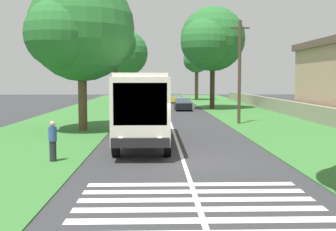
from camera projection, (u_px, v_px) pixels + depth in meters
The scene contains 18 objects.
ground at pixel (183, 160), 18.17m from camera, with size 160.00×160.00×0.00m, color #333335.
grass_verge_left at pixel (65, 124), 32.88m from camera, with size 120.00×8.00×0.04m, color #387533.
grass_verge_right at pixel (275, 123), 33.34m from camera, with size 120.00×8.00×0.04m, color #387533.
centre_line at pixel (171, 124), 33.11m from camera, with size 110.00×0.16×0.01m, color silver.
coach_bus at pixel (144, 104), 22.81m from camera, with size 11.16×2.62×3.73m.
zebra_crossing at pixel (200, 209), 11.32m from camera, with size 5.85×6.80×0.01m.
trailing_car_0 at pixel (149, 108), 41.72m from camera, with size 4.30×1.78×1.43m.
trailing_car_1 at pixel (183, 104), 47.66m from camera, with size 4.30×1.78×1.43m.
trailing_car_2 at pixel (152, 100), 56.62m from camera, with size 4.30×1.78×1.43m.
trailing_car_3 at pixel (175, 98), 63.14m from camera, with size 4.30×1.78×1.43m.
roadside_tree_left_0 at pixel (124, 54), 68.88m from camera, with size 8.59×7.44×11.36m.
roadside_tree_left_1 at pixel (115, 44), 51.21m from camera, with size 5.84×5.00×10.28m.
roadside_tree_left_2 at pixel (80, 32), 28.35m from camera, with size 8.66×7.00×10.28m.
roadside_tree_right_0 at pixel (196, 60), 70.64m from camera, with size 5.64×4.47×8.95m.
roadside_tree_right_2 at pixel (211, 41), 49.36m from camera, with size 9.35×7.60×11.86m.
utility_pole at pixel (240, 70), 32.60m from camera, with size 0.24×1.40×7.91m.
roadside_wall at pixel (297, 110), 38.36m from camera, with size 70.00×0.40×1.36m, color #9E937F.
pedestrian at pixel (53, 141), 17.70m from camera, with size 0.34×0.34×1.69m.
Camera 1 is at (-17.92, 1.15, 3.45)m, focal length 45.50 mm.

